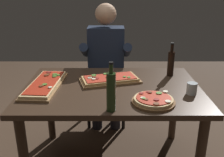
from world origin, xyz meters
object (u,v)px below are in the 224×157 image
at_px(pizza_round_far, 153,100).
at_px(seated_diner, 106,60).
at_px(wine_bottle_dark, 111,91).
at_px(pizza_rectangular_left, 45,84).
at_px(tumbler_near_camera, 192,89).
at_px(oil_bottle_amber, 171,63).
at_px(diner_chair, 107,79).
at_px(dining_table, 112,97).
at_px(pizza_rectangular_front, 110,79).

distance_m(pizza_round_far, seated_diner, 1.09).
relative_size(pizza_round_far, wine_bottle_dark, 0.92).
distance_m(pizza_rectangular_left, tumbler_near_camera, 1.13).
xyz_separation_m(wine_bottle_dark, oil_bottle_amber, (0.52, 0.67, -0.02)).
bearing_deg(diner_chair, pizza_rectangular_left, -118.77).
xyz_separation_m(oil_bottle_amber, diner_chair, (-0.58, 0.60, -0.37)).
distance_m(dining_table, wine_bottle_dark, 0.47).
relative_size(pizza_rectangular_front, wine_bottle_dark, 1.64).
distance_m(pizza_rectangular_left, wine_bottle_dark, 0.68).
bearing_deg(pizza_rectangular_front, dining_table, -80.72).
height_order(wine_bottle_dark, diner_chair, wine_bottle_dark).
bearing_deg(pizza_rectangular_front, seated_diner, 94.22).
distance_m(dining_table, tumbler_near_camera, 0.62).
bearing_deg(diner_chair, wine_bottle_dark, -87.36).
height_order(pizza_rectangular_front, seated_diner, seated_diner).
distance_m(wine_bottle_dark, oil_bottle_amber, 0.85).
distance_m(oil_bottle_amber, diner_chair, 0.91).
height_order(pizza_rectangular_left, pizza_round_far, same).
distance_m(tumbler_near_camera, seated_diner, 1.10).
distance_m(pizza_round_far, oil_bottle_amber, 0.62).
height_order(pizza_rectangular_left, seated_diner, seated_diner).
height_order(pizza_rectangular_left, wine_bottle_dark, wine_bottle_dark).
bearing_deg(pizza_rectangular_front, pizza_round_far, -53.54).
bearing_deg(pizza_round_far, diner_chair, 106.81).
relative_size(pizza_rectangular_left, oil_bottle_amber, 2.06).
xyz_separation_m(pizza_rectangular_front, tumbler_near_camera, (0.61, -0.26, 0.02)).
bearing_deg(pizza_rectangular_left, dining_table, -0.30).
bearing_deg(oil_bottle_amber, pizza_round_far, -112.55).
xyz_separation_m(dining_table, wine_bottle_dark, (-0.01, -0.41, 0.23)).
distance_m(dining_table, pizza_rectangular_left, 0.54).
bearing_deg(dining_table, pizza_round_far, -46.48).
bearing_deg(tumbler_near_camera, wine_bottle_dark, -155.87).
bearing_deg(seated_diner, pizza_round_far, -71.37).
height_order(wine_bottle_dark, seated_diner, seated_diner).
height_order(pizza_round_far, wine_bottle_dark, wine_bottle_dark).
bearing_deg(oil_bottle_amber, seated_diner, 140.77).
distance_m(dining_table, pizza_rectangular_front, 0.16).
relative_size(oil_bottle_amber, diner_chair, 0.34).
relative_size(dining_table, pizza_round_far, 4.66).
bearing_deg(pizza_round_far, pizza_rectangular_front, 126.46).
xyz_separation_m(pizza_rectangular_left, oil_bottle_amber, (1.05, 0.26, 0.10)).
xyz_separation_m(pizza_rectangular_front, wine_bottle_dark, (0.01, -0.52, 0.12)).
relative_size(pizza_rectangular_front, tumbler_near_camera, 6.17).
xyz_separation_m(dining_table, seated_diner, (-0.06, 0.74, 0.10)).
height_order(dining_table, diner_chair, diner_chair).
relative_size(dining_table, pizza_rectangular_front, 2.60).
bearing_deg(pizza_rectangular_front, diner_chair, 93.55).
bearing_deg(diner_chair, oil_bottle_amber, -45.64).
height_order(pizza_rectangular_front, oil_bottle_amber, oil_bottle_amber).
relative_size(wine_bottle_dark, oil_bottle_amber, 1.10).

